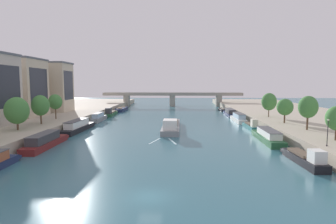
{
  "coord_description": "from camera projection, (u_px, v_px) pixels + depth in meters",
  "views": [
    {
      "loc": [
        2.9,
        -27.68,
        11.76
      ],
      "look_at": [
        0.0,
        52.19,
        3.48
      ],
      "focal_mm": 29.63,
      "sensor_mm": 36.0,
      "label": 1
    }
  ],
  "objects": [
    {
      "name": "barge_midriver",
      "position": [
        171.0,
        126.0,
        70.44
      ],
      "size": [
        4.45,
        22.78,
        3.42
      ],
      "color": "gray",
      "rests_on": "ground"
    },
    {
      "name": "tree_left_end_of_row",
      "position": [
        55.0,
        102.0,
        73.41
      ],
      "size": [
        3.57,
        3.57,
        6.57
      ],
      "color": "brown",
      "rests_on": "quay_left"
    },
    {
      "name": "tree_left_far",
      "position": [
        40.0,
        105.0,
        64.35
      ],
      "size": [
        4.04,
        4.04,
        6.75
      ],
      "color": "brown",
      "rests_on": "quay_left"
    },
    {
      "name": "wake_behind_barge",
      "position": [
        164.0,
        141.0,
        56.49
      ],
      "size": [
        5.6,
        5.9,
        0.03
      ],
      "color": "#A5D1DB",
      "rests_on": "ground"
    },
    {
      "name": "moored_boat_left_near",
      "position": [
        122.0,
        109.0,
        118.88
      ],
      "size": [
        3.09,
        14.36,
        2.44
      ],
      "color": "#1E284C",
      "rests_on": "ground"
    },
    {
      "name": "tree_right_third",
      "position": [
        285.0,
        107.0,
        66.18
      ],
      "size": [
        3.8,
        3.8,
        5.79
      ],
      "color": "brown",
      "rests_on": "quay_right"
    },
    {
      "name": "ground_plane",
      "position": [
        150.0,
        197.0,
        28.83
      ],
      "size": [
        400.0,
        400.0,
        0.0
      ],
      "primitive_type": "plane",
      "color": "#336675"
    },
    {
      "name": "moored_boat_right_far",
      "position": [
        239.0,
        118.0,
        85.31
      ],
      "size": [
        2.8,
        13.93,
        2.68
      ],
      "color": "silver",
      "rests_on": "ground"
    },
    {
      "name": "building_left_tall",
      "position": [
        46.0,
        87.0,
        93.32
      ],
      "size": [
        16.12,
        9.69,
        16.48
      ],
      "color": "beige",
      "rests_on": "quay_left"
    },
    {
      "name": "moored_boat_right_second",
      "position": [
        305.0,
        158.0,
        40.5
      ],
      "size": [
        2.59,
        11.49,
        2.87
      ],
      "color": "black",
      "rests_on": "ground"
    },
    {
      "name": "bridge_far",
      "position": [
        172.0,
        97.0,
        142.61
      ],
      "size": [
        71.47,
        4.4,
        7.03
      ],
      "color": "gray",
      "rests_on": "ground"
    },
    {
      "name": "quay_left",
      "position": [
        32.0,
        118.0,
        84.89
      ],
      "size": [
        36.0,
        170.0,
        2.31
      ],
      "primitive_type": "cube",
      "color": "#B2A893",
      "rests_on": "ground"
    },
    {
      "name": "tree_right_nearest",
      "position": [
        308.0,
        107.0,
        56.17
      ],
      "size": [
        3.8,
        3.8,
        6.94
      ],
      "color": "brown",
      "rests_on": "quay_right"
    },
    {
      "name": "moored_boat_right_lone",
      "position": [
        222.0,
        110.0,
        118.57
      ],
      "size": [
        1.7,
        10.26,
        2.12
      ],
      "color": "black",
      "rests_on": "ground"
    },
    {
      "name": "tree_right_midway",
      "position": [
        269.0,
        102.0,
        78.01
      ],
      "size": [
        4.14,
        4.14,
        6.75
      ],
      "color": "brown",
      "rests_on": "quay_right"
    },
    {
      "name": "moored_boat_right_upstream",
      "position": [
        251.0,
        126.0,
        70.78
      ],
      "size": [
        1.97,
        10.36,
        3.05
      ],
      "color": "#23666B",
      "rests_on": "ground"
    },
    {
      "name": "moored_boat_right_downstream",
      "position": [
        268.0,
        136.0,
        56.19
      ],
      "size": [
        3.32,
        15.55,
        2.58
      ],
      "color": "#235633",
      "rests_on": "ground"
    },
    {
      "name": "tree_left_second",
      "position": [
        17.0,
        111.0,
        56.05
      ],
      "size": [
        4.74,
        4.74,
        6.71
      ],
      "color": "brown",
      "rests_on": "quay_left"
    },
    {
      "name": "moored_boat_right_midway",
      "position": [
        230.0,
        113.0,
        101.93
      ],
      "size": [
        3.31,
        15.83,
        2.48
      ],
      "color": "#1E284C",
      "rests_on": "ground"
    },
    {
      "name": "moored_boat_left_second",
      "position": [
        99.0,
        118.0,
        86.8
      ],
      "size": [
        2.49,
        12.78,
        2.61
      ],
      "color": "gray",
      "rests_on": "ground"
    },
    {
      "name": "moored_boat_left_lone",
      "position": [
        45.0,
        141.0,
        51.08
      ],
      "size": [
        3.09,
        14.8,
        2.71
      ],
      "color": "maroon",
      "rests_on": "ground"
    },
    {
      "name": "moored_boat_left_gap_after",
      "position": [
        78.0,
        126.0,
        68.54
      ],
      "size": [
        3.48,
        16.79,
        2.82
      ],
      "color": "black",
      "rests_on": "ground"
    },
    {
      "name": "building_left_middle",
      "position": [
        22.0,
        87.0,
        78.94
      ],
      "size": [
        10.47,
        12.72,
        16.61
      ],
      "color": "beige",
      "rests_on": "quay_left"
    },
    {
      "name": "lamppost_right_bank",
      "position": [
        328.0,
        131.0,
        41.6
      ],
      "size": [
        0.28,
        0.28,
        4.14
      ],
      "color": "black",
      "rests_on": "quay_right"
    },
    {
      "name": "quay_right",
      "position": [
        309.0,
        119.0,
        81.87
      ],
      "size": [
        36.0,
        170.0,
        2.31
      ],
      "primitive_type": "cube",
      "color": "#B2A893",
      "rests_on": "ground"
    },
    {
      "name": "moored_boat_left_far",
      "position": [
        111.0,
        113.0,
        101.98
      ],
      "size": [
        2.99,
        13.92,
        3.11
      ],
      "color": "#235633",
      "rests_on": "ground"
    }
  ]
}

